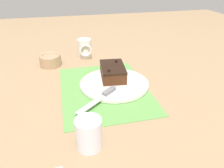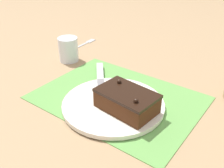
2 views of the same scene
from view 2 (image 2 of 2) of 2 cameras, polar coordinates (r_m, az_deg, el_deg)
ground_plane at (r=0.77m, az=1.28°, el=-3.06°), size 3.00×3.00×0.00m
placemat_woven at (r=0.77m, az=1.29°, el=-2.94°), size 0.46×0.34×0.00m
cake_plate at (r=0.72m, az=0.28°, el=-4.42°), size 0.28×0.28×0.01m
chocolate_cake at (r=0.68m, az=3.22°, el=-3.62°), size 0.16×0.11×0.06m
serving_knife at (r=0.81m, az=-2.53°, el=0.65°), size 0.15×0.17×0.01m
drinking_glass at (r=0.99m, az=-9.48°, el=7.45°), size 0.07×0.07×0.09m
dessert_fork at (r=1.16m, az=-5.84°, el=8.82°), size 0.02×0.15×0.01m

